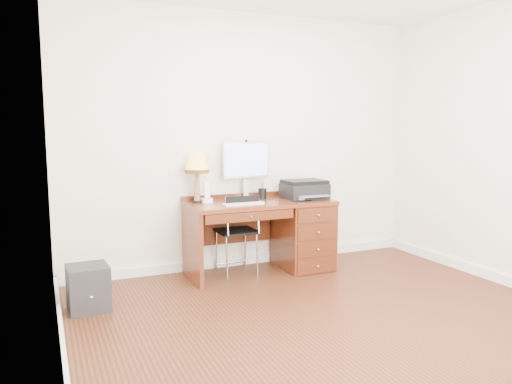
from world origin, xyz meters
name	(u,v)px	position (x,y,z in m)	size (l,w,h in m)	color
ground	(331,319)	(0.00, 0.00, 0.00)	(4.00, 4.00, 0.00)	#381A0C
room_shell	(294,289)	(0.00, 0.63, 0.05)	(4.00, 4.00, 4.00)	silver
desk	(288,231)	(0.32, 1.40, 0.41)	(1.50, 0.67, 0.75)	#622914
monitor	(246,163)	(-0.05, 1.63, 1.13)	(0.52, 0.17, 0.60)	silver
keyboard	(243,204)	(-0.24, 1.28, 0.76)	(0.41, 0.12, 0.02)	white
mouse_pad	(301,200)	(0.39, 1.24, 0.76)	(0.22, 0.22, 0.04)	black
printer	(304,189)	(0.52, 1.40, 0.85)	(0.45, 0.35, 0.20)	black
leg_lamp	(197,166)	(-0.62, 1.59, 1.12)	(0.25, 0.25, 0.51)	black
phone	(207,197)	(-0.53, 1.54, 0.81)	(0.10, 0.10, 0.21)	white
pen_cup	(262,194)	(0.09, 1.54, 0.81)	(0.09, 0.09, 0.11)	black
chair	(238,226)	(-0.23, 1.44, 0.50)	(0.39, 0.39, 0.83)	black
equipment_box	(88,288)	(-1.75, 0.98, 0.19)	(0.32, 0.32, 0.38)	black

